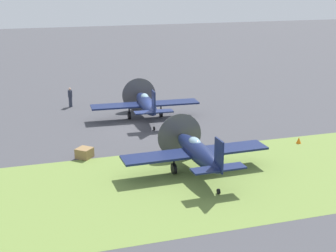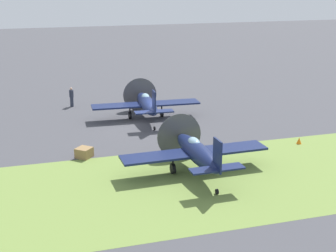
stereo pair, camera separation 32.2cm
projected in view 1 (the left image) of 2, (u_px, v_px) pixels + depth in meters
ground_plane at (144, 128)px, 37.07m from camera, size 160.00×160.00×0.00m
grass_verge at (193, 183)px, 27.10m from camera, size 120.00×11.00×0.01m
airplane_lead at (146, 103)px, 38.90m from camera, size 8.82×6.98×3.14m
airplane_wingman at (197, 152)px, 28.16m from camera, size 8.87×7.05×3.17m
ground_crew_chief at (70, 97)px, 42.73m from camera, size 0.38×0.63×1.73m
supply_crate at (84, 153)px, 30.82m from camera, size 1.27×1.27×0.64m
runway_marker_cone at (299, 140)px, 33.50m from camera, size 0.36×0.36×0.44m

